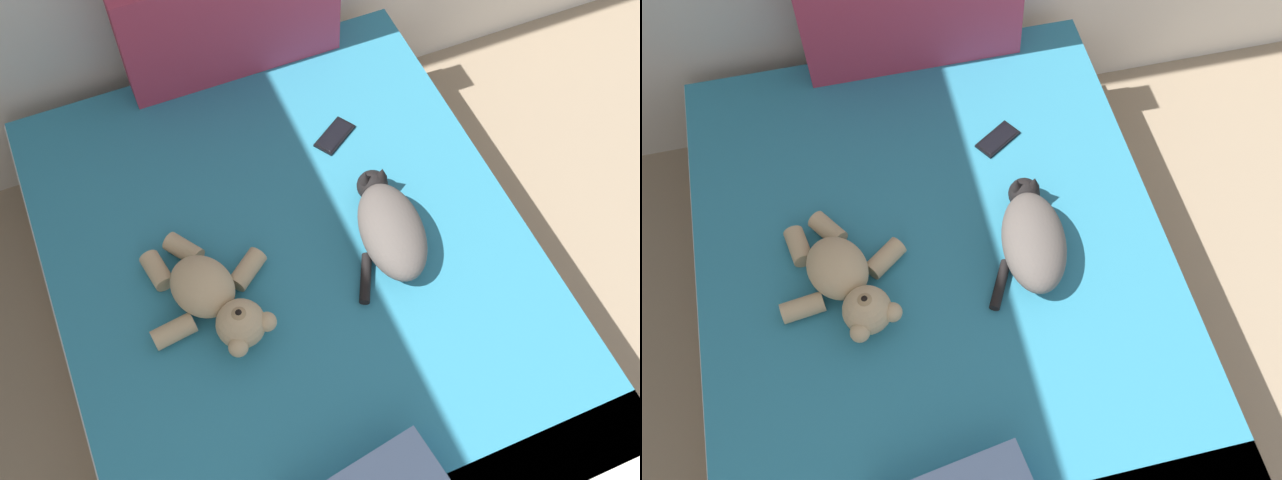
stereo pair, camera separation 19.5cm
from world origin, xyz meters
The scene contains 5 objects.
bed centered at (1.32, 3.36, 0.22)m, with size 1.49×1.98×0.45m.
patterned_cushion centered at (1.42, 4.26, 0.67)m, with size 0.75×0.13×0.44m.
cat centered at (1.61, 3.39, 0.52)m, with size 0.29×0.42×0.15m.
teddy_bear centered at (1.05, 3.38, 0.51)m, with size 0.39×0.48×0.15m.
cell_phone centered at (1.62, 3.82, 0.45)m, with size 0.16×0.14×0.01m.
Camera 2 is at (1.15, 2.33, 2.45)m, focal length 42.11 mm.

